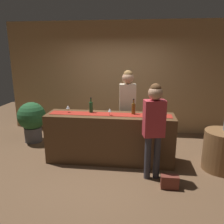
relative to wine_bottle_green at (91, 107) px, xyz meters
name	(u,v)px	position (x,y,z in m)	size (l,w,h in m)	color
ground_plane	(110,160)	(0.39, -0.10, -1.07)	(10.00, 10.00, 0.00)	brown
back_wall	(119,78)	(0.39, 1.80, 0.38)	(6.00, 0.12, 2.90)	tan
bar_counter	(110,138)	(0.39, -0.10, -0.59)	(2.47, 0.60, 0.96)	#543821
counter_runner_cloth	(110,114)	(0.39, -0.10, -0.11)	(2.34, 0.28, 0.01)	maroon
wine_bottle_green	(91,107)	(0.00, 0.00, 0.00)	(0.07, 0.07, 0.30)	#194723
wine_bottle_clear	(148,110)	(1.12, -0.08, 0.00)	(0.07, 0.07, 0.30)	#B2C6C1
wine_bottle_amber	(133,108)	(0.83, -0.02, 0.00)	(0.07, 0.07, 0.30)	brown
wine_glass_near_customer	(68,107)	(-0.45, -0.05, -0.01)	(0.07, 0.07, 0.14)	silver
wine_glass_mid_counter	(157,111)	(1.27, -0.10, -0.01)	(0.07, 0.07, 0.14)	silver
wine_glass_far_end	(110,110)	(0.40, -0.19, -0.01)	(0.07, 0.07, 0.14)	silver
bartender	(128,102)	(0.69, 0.48, 0.03)	(0.36, 0.25, 1.76)	#26262B
customer_sipping	(154,122)	(1.19, -0.66, -0.06)	(0.38, 0.27, 1.65)	#33333D
round_side_table	(222,151)	(2.48, -0.20, -0.70)	(0.68, 0.68, 0.74)	brown
potted_plant_tall	(32,119)	(-1.61, 0.69, -0.51)	(0.67, 0.67, 0.97)	#4C4C51
handbag	(170,182)	(1.46, -0.95, -0.96)	(0.28, 0.14, 0.22)	brown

